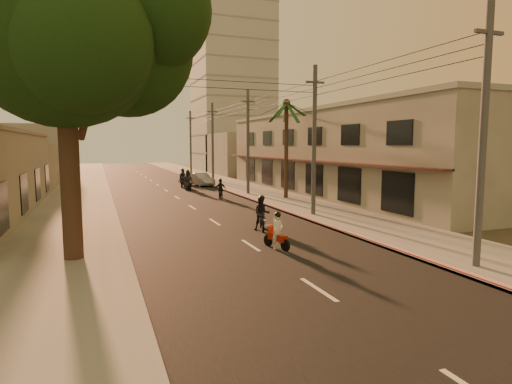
% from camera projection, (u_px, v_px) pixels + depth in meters
% --- Properties ---
extents(ground, '(160.00, 160.00, 0.00)m').
position_uv_depth(ground, '(268.00, 257.00, 16.50)').
color(ground, '#383023').
rests_on(ground, ground).
extents(road, '(10.00, 140.00, 0.02)m').
position_uv_depth(road, '(177.00, 198.00, 35.13)').
color(road, black).
rests_on(road, ground).
extents(sidewalk_right, '(5.00, 140.00, 0.12)m').
position_uv_depth(sidewalk_right, '(262.00, 193.00, 37.72)').
color(sidewalk_right, slate).
rests_on(sidewalk_right, ground).
extents(sidewalk_left, '(5.00, 140.00, 0.12)m').
position_uv_depth(sidewalk_left, '(78.00, 201.00, 32.52)').
color(sidewalk_left, slate).
rests_on(sidewalk_left, ground).
extents(curb_stripe, '(0.20, 60.00, 0.20)m').
position_uv_depth(curb_stripe, '(256.00, 201.00, 32.23)').
color(curb_stripe, red).
rests_on(curb_stripe, ground).
extents(shophouse_row, '(8.80, 34.20, 7.30)m').
position_uv_depth(shophouse_row, '(338.00, 153.00, 37.70)').
color(shophouse_row, gray).
rests_on(shophouse_row, ground).
extents(distant_tower, '(12.10, 12.10, 28.00)m').
position_uv_depth(distant_tower, '(232.00, 88.00, 72.68)').
color(distant_tower, '#B7B5B2').
rests_on(distant_tower, ground).
extents(broadleaf_tree, '(9.60, 8.70, 12.10)m').
position_uv_depth(broadleaf_tree, '(75.00, 28.00, 15.28)').
color(broadleaf_tree, black).
rests_on(broadleaf_tree, ground).
extents(palm_tree, '(5.00, 5.00, 8.20)m').
position_uv_depth(palm_tree, '(287.00, 109.00, 33.39)').
color(palm_tree, black).
rests_on(palm_tree, ground).
extents(utility_poles, '(1.20, 48.26, 9.00)m').
position_uv_depth(utility_poles, '(248.00, 119.00, 36.56)').
color(utility_poles, '#38383A').
rests_on(utility_poles, ground).
extents(filler_right, '(8.00, 14.00, 6.00)m').
position_uv_depth(filler_right, '(242.00, 154.00, 62.94)').
color(filler_right, gray).
rests_on(filler_right, ground).
extents(filler_left_near, '(8.00, 14.00, 4.40)m').
position_uv_depth(filler_left_near, '(13.00, 166.00, 43.08)').
color(filler_left_near, gray).
rests_on(filler_left_near, ground).
extents(filler_left_far, '(8.00, 14.00, 7.00)m').
position_uv_depth(filler_left_far, '(36.00, 151.00, 59.71)').
color(filler_left_far, gray).
rests_on(filler_left_far, ground).
extents(scooter_red, '(0.82, 1.58, 1.59)m').
position_uv_depth(scooter_red, '(277.00, 232.00, 17.72)').
color(scooter_red, black).
rests_on(scooter_red, ground).
extents(scooter_mid_a, '(1.17, 1.79, 1.80)m').
position_uv_depth(scooter_mid_a, '(262.00, 214.00, 21.62)').
color(scooter_mid_a, black).
rests_on(scooter_mid_a, ground).
extents(scooter_mid_b, '(1.11, 1.67, 1.67)m').
position_uv_depth(scooter_mid_b, '(220.00, 190.00, 34.10)').
color(scooter_mid_b, black).
rests_on(scooter_mid_b, ground).
extents(scooter_far_a, '(1.01, 2.01, 1.98)m').
position_uv_depth(scooter_far_a, '(188.00, 181.00, 40.74)').
color(scooter_far_a, black).
rests_on(scooter_far_a, ground).
extents(scooter_far_b, '(1.44, 1.61, 1.67)m').
position_uv_depth(scooter_far_b, '(183.00, 180.00, 43.60)').
color(scooter_far_b, black).
rests_on(scooter_far_b, ground).
extents(parked_car, '(3.10, 4.71, 1.36)m').
position_uv_depth(parked_car, '(201.00, 179.00, 45.28)').
color(parked_car, gray).
rests_on(parked_car, ground).
extents(scooter_far_c, '(0.94, 1.79, 1.76)m').
position_uv_depth(scooter_far_c, '(183.00, 177.00, 47.33)').
color(scooter_far_c, black).
rests_on(scooter_far_c, ground).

